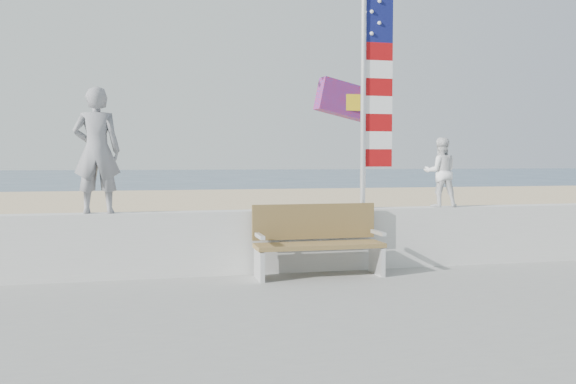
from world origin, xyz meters
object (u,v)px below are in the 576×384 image
at_px(bench, 317,240).
at_px(flag, 371,80).
at_px(child, 441,172).
at_px(adult, 97,151).

xyz_separation_m(bench, flag, (0.96, 0.45, 2.30)).
height_order(child, flag, flag).
bearing_deg(bench, adult, 171.33).
xyz_separation_m(adult, bench, (2.98, -0.45, -1.24)).
xyz_separation_m(child, flag, (-1.15, -0.00, 1.38)).
height_order(adult, child, adult).
bearing_deg(bench, child, 12.16).
xyz_separation_m(adult, flag, (3.94, -0.00, 1.06)).
relative_size(bench, flag, 0.51).
relative_size(adult, flag, 0.49).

